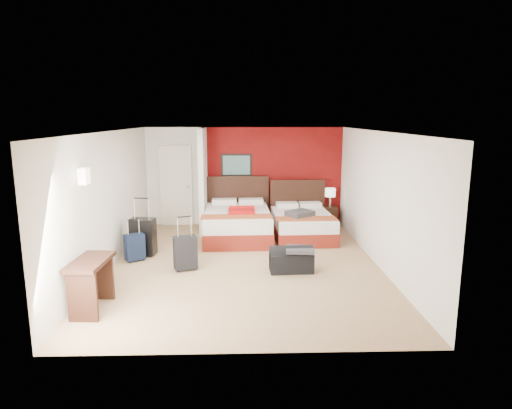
{
  "coord_description": "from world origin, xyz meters",
  "views": [
    {
      "loc": [
        -0.02,
        -8.08,
        2.77
      ],
      "look_at": [
        0.23,
        0.8,
        1.0
      ],
      "focal_mm": 31.16,
      "sensor_mm": 36.0,
      "label": 1
    }
  ],
  "objects_px": {
    "nightstand": "(329,217)",
    "suitcase_charcoal": "(185,254)",
    "red_suitcase_open": "(241,210)",
    "desk": "(92,285)",
    "bed_left": "(237,224)",
    "suitcase_black": "(143,238)",
    "duffel_bag": "(291,261)",
    "table_lamp": "(330,198)",
    "bed_right": "(302,225)",
    "suitcase_navy": "(135,248)"
  },
  "relations": [
    {
      "from": "bed_right",
      "to": "red_suitcase_open",
      "type": "distance_m",
      "value": 1.47
    },
    {
      "from": "suitcase_black",
      "to": "desk",
      "type": "xyz_separation_m",
      "value": [
        -0.17,
        -2.58,
        0.01
      ]
    },
    {
      "from": "suitcase_navy",
      "to": "desk",
      "type": "height_order",
      "value": "desk"
    },
    {
      "from": "suitcase_black",
      "to": "suitcase_charcoal",
      "type": "relative_size",
      "value": 1.22
    },
    {
      "from": "table_lamp",
      "to": "suitcase_navy",
      "type": "xyz_separation_m",
      "value": [
        -4.31,
        -2.64,
        -0.5
      ]
    },
    {
      "from": "nightstand",
      "to": "suitcase_charcoal",
      "type": "bearing_deg",
      "value": -132.18
    },
    {
      "from": "suitcase_black",
      "to": "suitcase_navy",
      "type": "distance_m",
      "value": 0.38
    },
    {
      "from": "table_lamp",
      "to": "suitcase_navy",
      "type": "height_order",
      "value": "table_lamp"
    },
    {
      "from": "suitcase_navy",
      "to": "duffel_bag",
      "type": "distance_m",
      "value": 3.05
    },
    {
      "from": "red_suitcase_open",
      "to": "suitcase_navy",
      "type": "xyz_separation_m",
      "value": [
        -2.07,
        -1.51,
        -0.44
      ]
    },
    {
      "from": "bed_left",
      "to": "duffel_bag",
      "type": "height_order",
      "value": "bed_left"
    },
    {
      "from": "red_suitcase_open",
      "to": "suitcase_charcoal",
      "type": "height_order",
      "value": "red_suitcase_open"
    },
    {
      "from": "suitcase_charcoal",
      "to": "suitcase_navy",
      "type": "distance_m",
      "value": 1.18
    },
    {
      "from": "red_suitcase_open",
      "to": "nightstand",
      "type": "relative_size",
      "value": 1.55
    },
    {
      "from": "desk",
      "to": "suitcase_black",
      "type": "bearing_deg",
      "value": 89.46
    },
    {
      "from": "bed_left",
      "to": "red_suitcase_open",
      "type": "height_order",
      "value": "red_suitcase_open"
    },
    {
      "from": "red_suitcase_open",
      "to": "duffel_bag",
      "type": "height_order",
      "value": "red_suitcase_open"
    },
    {
      "from": "table_lamp",
      "to": "desk",
      "type": "distance_m",
      "value": 6.56
    },
    {
      "from": "suitcase_black",
      "to": "red_suitcase_open",
      "type": "bearing_deg",
      "value": 38.08
    },
    {
      "from": "bed_right",
      "to": "duffel_bag",
      "type": "bearing_deg",
      "value": -104.37
    },
    {
      "from": "nightstand",
      "to": "suitcase_charcoal",
      "type": "distance_m",
      "value": 4.56
    },
    {
      "from": "bed_left",
      "to": "desk",
      "type": "height_order",
      "value": "desk"
    },
    {
      "from": "duffel_bag",
      "to": "desk",
      "type": "distance_m",
      "value": 3.43
    },
    {
      "from": "bed_left",
      "to": "suitcase_charcoal",
      "type": "relative_size",
      "value": 3.57
    },
    {
      "from": "suitcase_navy",
      "to": "desk",
      "type": "relative_size",
      "value": 0.55
    },
    {
      "from": "bed_right",
      "to": "suitcase_navy",
      "type": "bearing_deg",
      "value": -157.02
    },
    {
      "from": "red_suitcase_open",
      "to": "nightstand",
      "type": "height_order",
      "value": "red_suitcase_open"
    },
    {
      "from": "table_lamp",
      "to": "suitcase_charcoal",
      "type": "relative_size",
      "value": 0.79
    },
    {
      "from": "suitcase_navy",
      "to": "red_suitcase_open",
      "type": "bearing_deg",
      "value": 2.79
    },
    {
      "from": "nightstand",
      "to": "desk",
      "type": "xyz_separation_m",
      "value": [
        -4.39,
        -4.87,
        0.12
      ]
    },
    {
      "from": "suitcase_charcoal",
      "to": "duffel_bag",
      "type": "relative_size",
      "value": 0.77
    },
    {
      "from": "nightstand",
      "to": "table_lamp",
      "type": "distance_m",
      "value": 0.49
    },
    {
      "from": "suitcase_charcoal",
      "to": "desk",
      "type": "relative_size",
      "value": 0.66
    },
    {
      "from": "suitcase_charcoal",
      "to": "bed_right",
      "type": "bearing_deg",
      "value": 23.01
    },
    {
      "from": "nightstand",
      "to": "suitcase_navy",
      "type": "height_order",
      "value": "nightstand"
    },
    {
      "from": "desk",
      "to": "duffel_bag",
      "type": "bearing_deg",
      "value": 30.07
    },
    {
      "from": "bed_left",
      "to": "suitcase_black",
      "type": "xyz_separation_m",
      "value": [
        -1.88,
        -1.25,
        0.04
      ]
    },
    {
      "from": "suitcase_black",
      "to": "duffel_bag",
      "type": "distance_m",
      "value": 3.07
    },
    {
      "from": "table_lamp",
      "to": "suitcase_black",
      "type": "xyz_separation_m",
      "value": [
        -4.22,
        -2.29,
        -0.39
      ]
    },
    {
      "from": "nightstand",
      "to": "suitcase_black",
      "type": "xyz_separation_m",
      "value": [
        -4.22,
        -2.29,
        0.11
      ]
    },
    {
      "from": "suitcase_black",
      "to": "suitcase_navy",
      "type": "height_order",
      "value": "suitcase_black"
    },
    {
      "from": "bed_right",
      "to": "suitcase_black",
      "type": "relative_size",
      "value": 2.57
    },
    {
      "from": "red_suitcase_open",
      "to": "suitcase_black",
      "type": "distance_m",
      "value": 2.32
    },
    {
      "from": "bed_right",
      "to": "red_suitcase_open",
      "type": "bearing_deg",
      "value": -177.12
    },
    {
      "from": "bed_right",
      "to": "suitcase_black",
      "type": "xyz_separation_m",
      "value": [
        -3.39,
        -1.28,
        0.08
      ]
    },
    {
      "from": "nightstand",
      "to": "suitcase_navy",
      "type": "xyz_separation_m",
      "value": [
        -4.31,
        -2.64,
        -0.01
      ]
    },
    {
      "from": "bed_right",
      "to": "duffel_bag",
      "type": "xyz_separation_m",
      "value": [
        -0.5,
        -2.31,
        -0.09
      ]
    },
    {
      "from": "red_suitcase_open",
      "to": "suitcase_charcoal",
      "type": "bearing_deg",
      "value": -118.67
    },
    {
      "from": "desk",
      "to": "bed_left",
      "type": "bearing_deg",
      "value": 65.07
    },
    {
      "from": "nightstand",
      "to": "duffel_bag",
      "type": "distance_m",
      "value": 3.58
    }
  ]
}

